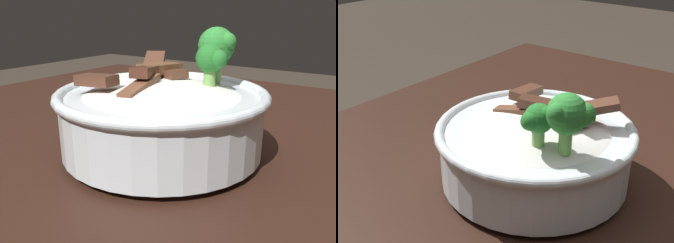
% 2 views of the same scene
% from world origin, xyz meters
% --- Properties ---
extents(rice_bowl, '(0.25, 0.25, 0.15)m').
position_xyz_m(rice_bowl, '(-0.04, -0.05, 0.80)').
color(rice_bowl, silver).
rests_on(rice_bowl, dining_table).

